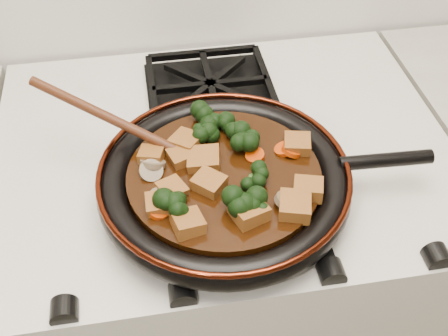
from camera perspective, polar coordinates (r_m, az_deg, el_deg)
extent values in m
cube|color=beige|center=(1.28, -0.08, -12.66)|extent=(0.76, 0.60, 0.90)
cylinder|color=black|center=(0.82, 0.00, -1.83)|extent=(0.34, 0.34, 0.01)
torus|color=black|center=(0.82, 0.00, -1.39)|extent=(0.37, 0.37, 0.04)
torus|color=#47160A|center=(0.80, 0.00, -0.35)|extent=(0.37, 0.37, 0.01)
cylinder|color=black|center=(0.86, 16.11, 0.77)|extent=(0.14, 0.03, 0.02)
cylinder|color=black|center=(0.81, 0.00, -1.05)|extent=(0.28, 0.28, 0.02)
cube|color=brown|center=(0.83, -7.37, 1.27)|extent=(0.04, 0.04, 0.02)
cube|color=brown|center=(0.85, 7.45, 2.37)|extent=(0.05, 0.05, 0.02)
cube|color=brown|center=(0.76, 7.22, -3.89)|extent=(0.05, 0.06, 0.02)
cube|color=brown|center=(0.75, 2.56, -4.47)|extent=(0.06, 0.06, 0.03)
cube|color=brown|center=(0.78, -1.56, -1.56)|extent=(0.06, 0.06, 0.02)
cube|color=brown|center=(0.74, -3.69, -5.62)|extent=(0.05, 0.05, 0.03)
cube|color=brown|center=(0.76, -6.72, -3.70)|extent=(0.03, 0.04, 0.02)
cube|color=brown|center=(0.84, -3.88, 2.56)|extent=(0.06, 0.06, 0.03)
cube|color=brown|center=(0.78, -5.37, -2.30)|extent=(0.05, 0.05, 0.03)
cube|color=brown|center=(0.78, 8.55, -2.13)|extent=(0.05, 0.05, 0.02)
cube|color=brown|center=(0.81, -2.05, 0.78)|extent=(0.05, 0.05, 0.03)
cube|color=brown|center=(0.82, -4.26, 1.20)|extent=(0.05, 0.05, 0.02)
cylinder|color=#B93405|center=(0.84, 6.86, 1.74)|extent=(0.03, 0.03, 0.02)
cylinder|color=#B93405|center=(0.83, 3.16, 1.26)|extent=(0.03, 0.03, 0.02)
cylinder|color=#B93405|center=(0.76, -6.70, -4.30)|extent=(0.03, 0.03, 0.02)
cylinder|color=#B93405|center=(0.84, 6.10, 1.92)|extent=(0.03, 0.03, 0.02)
cylinder|color=brown|center=(0.76, 6.37, -3.42)|extent=(0.04, 0.04, 0.02)
cylinder|color=brown|center=(0.81, -7.42, -0.31)|extent=(0.04, 0.04, 0.02)
cylinder|color=brown|center=(0.77, -6.61, -3.11)|extent=(0.04, 0.04, 0.02)
cylinder|color=brown|center=(0.82, -7.26, 0.48)|extent=(0.05, 0.05, 0.03)
ellipsoid|color=#45200E|center=(0.83, -3.98, 1.39)|extent=(0.07, 0.06, 0.02)
cylinder|color=#45200E|center=(0.85, -11.73, 5.08)|extent=(0.02, 0.02, 0.26)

